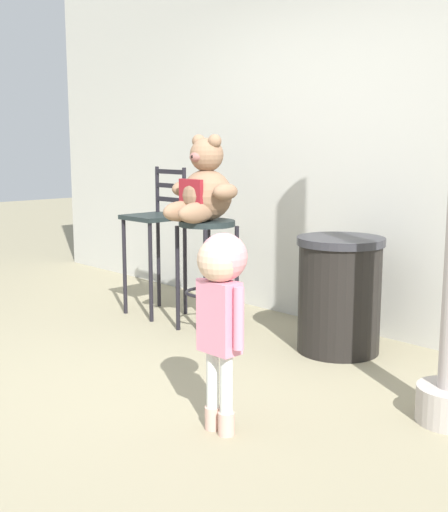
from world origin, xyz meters
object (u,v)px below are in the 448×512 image
object	(u,v)px
teddy_bear	(204,189)
child_walking	(221,289)
bar_stool_with_teddy	(207,252)
bar_chair_empty	(157,227)
trash_bin	(339,294)

from	to	relation	value
teddy_bear	child_walking	bearing A→B (deg)	-39.26
bar_stool_with_teddy	teddy_bear	world-z (taller)	teddy_bear
bar_stool_with_teddy	teddy_bear	xyz separation A→B (m)	(0.00, -0.03, 0.46)
teddy_bear	child_walking	size ratio (longest dim) A/B	0.64
teddy_bear	bar_chair_empty	xyz separation A→B (m)	(-0.65, 0.08, -0.34)
teddy_bear	trash_bin	bearing A→B (deg)	18.40
teddy_bear	child_walking	xyz separation A→B (m)	(1.35, -1.10, -0.35)
trash_bin	teddy_bear	bearing A→B (deg)	-161.60
bar_stool_with_teddy	child_walking	distance (m)	1.76
trash_bin	child_walking	bearing A→B (deg)	-75.24
child_walking	teddy_bear	bearing A→B (deg)	-67.21
bar_chair_empty	bar_stool_with_teddy	bearing A→B (deg)	-4.09
teddy_bear	bar_stool_with_teddy	bearing A→B (deg)	90.00
child_walking	trash_bin	world-z (taller)	child_walking
trash_bin	bar_chair_empty	size ratio (longest dim) A/B	0.65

